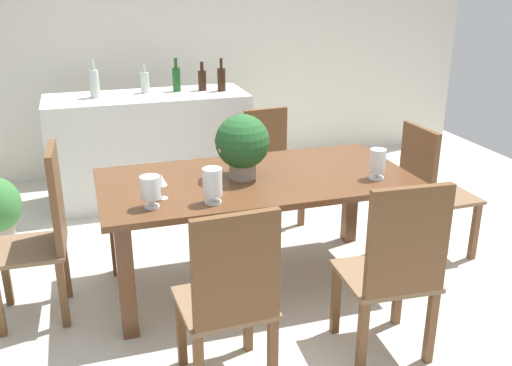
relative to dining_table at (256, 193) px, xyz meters
name	(u,v)px	position (x,y,z in m)	size (l,w,h in m)	color
ground_plane	(257,281)	(0.00, -0.02, -0.64)	(7.04, 7.04, 0.00)	beige
back_wall	(179,42)	(0.00, 2.58, 0.66)	(6.40, 0.10, 2.60)	beige
dining_table	(256,193)	(0.00, 0.00, 0.00)	(1.97, 0.97, 0.74)	brown
chair_head_end	(44,229)	(-1.29, 0.00, -0.07)	(0.44, 0.43, 1.05)	brown
chair_near_right	(396,266)	(0.44, -1.01, -0.07)	(0.49, 0.47, 1.03)	brown
chair_near_left	(231,295)	(-0.44, -1.00, -0.09)	(0.46, 0.46, 1.00)	brown
chair_foot_end	(429,186)	(1.29, 0.00, -0.10)	(0.48, 0.44, 0.98)	brown
chair_far_right	(270,160)	(0.43, 0.99, -0.13)	(0.45, 0.45, 0.92)	brown
flower_centerpiece	(242,144)	(-0.08, 0.02, 0.33)	(0.34, 0.34, 0.41)	gray
crystal_vase_left	(213,183)	(-0.36, -0.34, 0.23)	(0.11, 0.11, 0.21)	silver
crystal_vase_center_near	(378,162)	(0.72, -0.25, 0.22)	(0.10, 0.10, 0.19)	silver
crystal_vase_right	(150,189)	(-0.70, -0.30, 0.22)	(0.11, 0.11, 0.18)	silver
wine_glass	(161,181)	(-0.62, -0.19, 0.21)	(0.07, 0.07, 0.15)	silver
kitchen_counter	(150,148)	(-0.46, 1.73, -0.16)	(1.74, 0.65, 0.96)	silver
wine_bottle_green	(221,79)	(0.21, 1.71, 0.43)	(0.07, 0.07, 0.29)	black
wine_bottle_clear	(176,78)	(-0.17, 1.81, 0.44)	(0.07, 0.07, 0.30)	#194C1E
wine_bottle_dark	(202,80)	(0.05, 1.79, 0.42)	(0.07, 0.07, 0.26)	black
wine_bottle_amber	(94,83)	(-0.89, 1.75, 0.45)	(0.08, 0.08, 0.32)	#B2BFB7
wine_bottle_tall	(145,82)	(-0.45, 1.83, 0.42)	(0.08, 0.08, 0.25)	#B2BFB7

